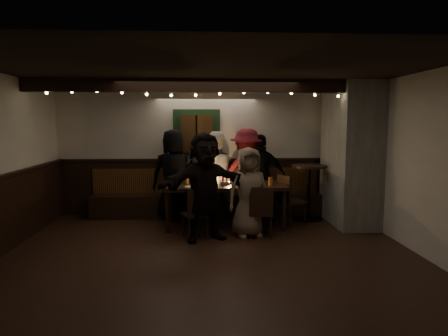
{
  "coord_description": "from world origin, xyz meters",
  "views": [
    {
      "loc": [
        -0.14,
        -5.71,
        1.9
      ],
      "look_at": [
        0.31,
        1.6,
        1.05
      ],
      "focal_mm": 32.0,
      "sensor_mm": 36.0,
      "label": 1
    }
  ],
  "objects": [
    {
      "name": "person_c",
      "position": [
        0.15,
        2.14,
        0.86
      ],
      "size": [
        1.01,
        0.9,
        1.71
      ],
      "primitive_type": "imported",
      "rotation": [
        0.0,
        0.0,
        3.5
      ],
      "color": "silver",
      "rests_on": "ground"
    },
    {
      "name": "high_top",
      "position": [
        1.98,
        1.85,
        0.67
      ],
      "size": [
        0.67,
        0.67,
        1.07
      ],
      "color": "black",
      "rests_on": "ground"
    },
    {
      "name": "person_a",
      "position": [
        -0.65,
        2.04,
        0.88
      ],
      "size": [
        0.87,
        0.57,
        1.76
      ],
      "primitive_type": "imported",
      "rotation": [
        0.0,
        0.0,
        3.13
      ],
      "color": "black",
      "rests_on": "ground"
    },
    {
      "name": "room",
      "position": [
        1.07,
        1.42,
        1.07
      ],
      "size": [
        6.02,
        5.01,
        2.62
      ],
      "color": "black",
      "rests_on": "ground"
    },
    {
      "name": "chair_end",
      "position": [
        1.49,
        1.46,
        0.52
      ],
      "size": [
        0.54,
        0.54,
        0.93
      ],
      "color": "black",
      "rests_on": "ground"
    },
    {
      "name": "person_f",
      "position": [
        -0.06,
        0.59,
        0.87
      ],
      "size": [
        1.7,
        1.03,
        1.75
      ],
      "primitive_type": "imported",
      "rotation": [
        0.0,
        0.0,
        0.34
      ],
      "color": "black",
      "rests_on": "ground"
    },
    {
      "name": "chair_near_left",
      "position": [
        -0.19,
        0.63,
        0.47
      ],
      "size": [
        0.49,
        0.49,
        0.84
      ],
      "color": "black",
      "rests_on": "ground"
    },
    {
      "name": "person_b",
      "position": [
        -0.16,
        2.02,
        0.81
      ],
      "size": [
        0.64,
        0.47,
        1.63
      ],
      "primitive_type": "imported",
      "rotation": [
        0.0,
        0.0,
        3.0
      ],
      "color": "black",
      "rests_on": "ground"
    },
    {
      "name": "person_e",
      "position": [
        1.06,
        2.03,
        0.83
      ],
      "size": [
        1.02,
        0.56,
        1.66
      ],
      "primitive_type": "imported",
      "rotation": [
        0.0,
        0.0,
        2.98
      ],
      "color": "black",
      "rests_on": "ground"
    },
    {
      "name": "person_g",
      "position": [
        0.66,
        0.75,
        0.74
      ],
      "size": [
        0.83,
        0.65,
        1.49
      ],
      "primitive_type": "imported",
      "rotation": [
        0.0,
        0.0,
        0.27
      ],
      "color": "#75604D",
      "rests_on": "ground"
    },
    {
      "name": "person_d",
      "position": [
        0.79,
        2.06,
        0.88
      ],
      "size": [
        1.18,
        0.72,
        1.77
      ],
      "primitive_type": "imported",
      "rotation": [
        0.0,
        0.0,
        3.2
      ],
      "color": "#5A131B",
      "rests_on": "ground"
    },
    {
      "name": "dining_table",
      "position": [
        0.3,
        1.4,
        0.71
      ],
      "size": [
        2.18,
        0.94,
        0.95
      ],
      "color": "black",
      "rests_on": "ground"
    },
    {
      "name": "chair_near_right",
      "position": [
        0.86,
        0.64,
        0.48
      ],
      "size": [
        0.45,
        0.45,
        0.85
      ],
      "color": "black",
      "rests_on": "ground"
    }
  ]
}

